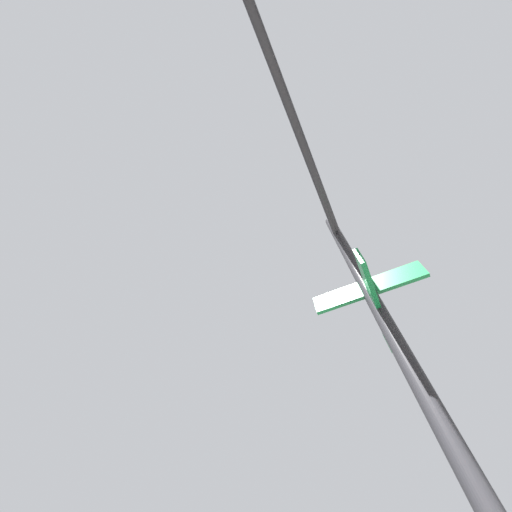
% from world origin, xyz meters
% --- Properties ---
extents(traffic_signal_near, '(2.56, 2.94, 5.04)m').
position_xyz_m(traffic_signal_near, '(-6.01, -5.55, 3.56)').
color(traffic_signal_near, black).
rests_on(traffic_signal_near, ground_plane).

